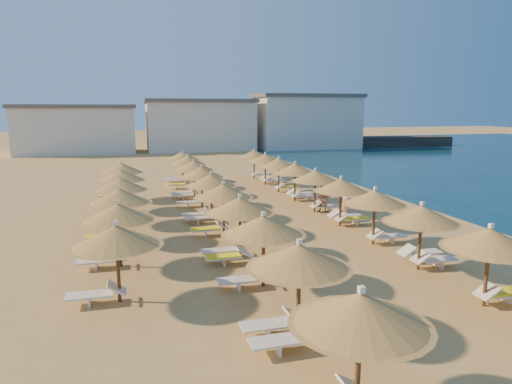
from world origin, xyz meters
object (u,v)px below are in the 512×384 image
object	(u,v)px
jetty	(359,142)
beachgoer_b	(324,198)
beachgoer_a	(345,204)
beachgoer_c	(324,192)
parasol_row_east	(327,181)
parasol_row_west	(217,186)

from	to	relation	value
jetty	beachgoer_b	world-z (taller)	beachgoer_b
beachgoer_b	beachgoer_a	distance (m)	1.80
beachgoer_c	jetty	bearing A→B (deg)	92.47
jetty	beachgoer_c	distance (m)	47.02
jetty	beachgoer_c	bearing A→B (deg)	-114.17
parasol_row_east	beachgoer_a	world-z (taller)	parasol_row_east
beachgoer_a	jetty	bearing A→B (deg)	144.15
jetty	beachgoer_a	bearing A→B (deg)	-112.50
beachgoer_b	beachgoer_a	xyz separation A→B (m)	(0.50, -1.72, -0.04)
jetty	parasol_row_east	size ratio (longest dim) A/B	0.90
parasol_row_west	jetty	bearing A→B (deg)	54.18
jetty	parasol_row_west	world-z (taller)	parasol_row_west
parasol_row_west	parasol_row_east	bearing A→B (deg)	0.00
jetty	parasol_row_east	bearing A→B (deg)	-113.63
parasol_row_west	beachgoer_b	world-z (taller)	parasol_row_west
parasol_row_west	beachgoer_a	size ratio (longest dim) A/B	20.41
parasol_row_east	parasol_row_west	world-z (taller)	same
parasol_row_west	beachgoer_c	xyz separation A→B (m)	(7.21, 2.74, -1.16)
beachgoer_c	beachgoer_b	bearing A→B (deg)	-82.04
beachgoer_b	beachgoer_c	distance (m)	1.50
jetty	beachgoer_b	bearing A→B (deg)	-114.01
parasol_row_east	parasol_row_west	size ratio (longest dim) A/B	1.00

